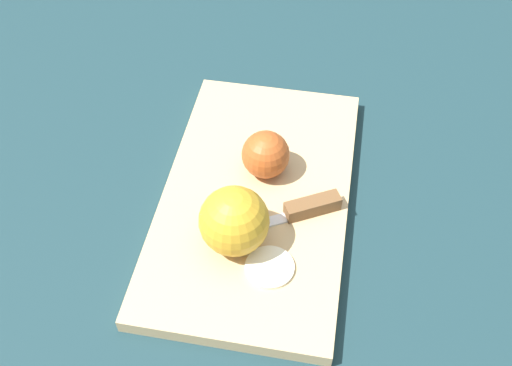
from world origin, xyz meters
TOP-DOWN VIEW (x-y plane):
  - ground_plane at (0.00, 0.00)m, footprint 4.00×4.00m
  - cutting_board at (0.00, 0.00)m, footprint 0.47×0.31m
  - apple_half_left at (-0.04, 0.00)m, footprint 0.07×0.07m
  - apple_half_right at (0.09, 0.00)m, footprint 0.09×0.09m
  - knife at (0.01, 0.07)m, footprint 0.11×0.14m
  - apple_slice at (0.11, 0.05)m, footprint 0.06×0.06m

SIDE VIEW (x-z plane):
  - ground_plane at x=0.00m, z-range 0.00..0.00m
  - cutting_board at x=0.00m, z-range 0.00..0.02m
  - apple_slice at x=0.11m, z-range 0.02..0.03m
  - knife at x=0.01m, z-range 0.02..0.04m
  - apple_half_left at x=-0.04m, z-range 0.02..0.09m
  - apple_half_right at x=0.09m, z-range 0.02..0.11m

